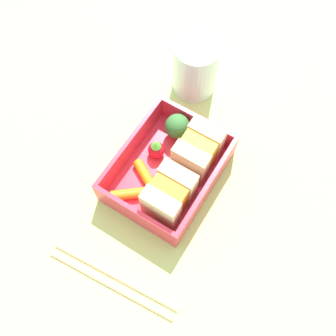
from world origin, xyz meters
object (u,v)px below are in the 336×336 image
at_px(broccoli_floret, 177,126).
at_px(carrot_stick_far_left, 144,174).
at_px(carrot_stick_left, 131,194).
at_px(drinking_glass, 195,68).
at_px(sandwich_left, 198,151).
at_px(sandwich_center_left, 169,195).
at_px(strawberry_far_left, 156,150).
at_px(chopstick_pair, 112,281).

bearing_deg(broccoli_floret, carrot_stick_far_left, -3.17).
height_order(carrot_stick_left, drinking_glass, drinking_glass).
bearing_deg(drinking_glass, sandwich_left, 31.62).
bearing_deg(sandwich_center_left, sandwich_left, 180.00).
distance_m(strawberry_far_left, carrot_stick_far_left, 0.04).
distance_m(sandwich_left, sandwich_center_left, 0.07).
bearing_deg(chopstick_pair, drinking_glass, -168.33).
height_order(broccoli_floret, drinking_glass, drinking_glass).
bearing_deg(carrot_stick_far_left, strawberry_far_left, -173.78).
bearing_deg(sandwich_center_left, carrot_stick_far_left, -106.98).
xyz_separation_m(broccoli_floret, drinking_glass, (-0.10, -0.03, 0.01)).
xyz_separation_m(sandwich_center_left, strawberry_far_left, (-0.05, -0.05, -0.02)).
xyz_separation_m(broccoli_floret, chopstick_pair, (0.22, 0.04, -0.03)).
bearing_deg(strawberry_far_left, carrot_stick_left, 3.60).
bearing_deg(sandwich_left, strawberry_far_left, -68.76).
bearing_deg(strawberry_far_left, carrot_stick_far_left, 6.22).
bearing_deg(strawberry_far_left, chopstick_pair, 14.78).
relative_size(sandwich_center_left, carrot_stick_left, 1.19).
height_order(strawberry_far_left, carrot_stick_far_left, strawberry_far_left).
height_order(broccoli_floret, carrot_stick_left, broccoli_floret).
bearing_deg(chopstick_pair, broccoli_floret, -170.12).
height_order(broccoli_floret, chopstick_pair, broccoli_floret).
bearing_deg(carrot_stick_far_left, chopstick_pair, 16.98).
height_order(carrot_stick_far_left, chopstick_pair, carrot_stick_far_left).
height_order(sandwich_center_left, carrot_stick_left, sandwich_center_left).
relative_size(chopstick_pair, drinking_glass, 2.02).
xyz_separation_m(strawberry_far_left, chopstick_pair, (0.18, 0.05, -0.02)).
height_order(sandwich_center_left, carrot_stick_far_left, sandwich_center_left).
relative_size(broccoli_floret, strawberry_far_left, 1.42).
relative_size(sandwich_center_left, strawberry_far_left, 2.09).
distance_m(sandwich_center_left, strawberry_far_left, 0.08).
xyz_separation_m(broccoli_floret, carrot_stick_left, (0.12, -0.00, -0.02)).
distance_m(strawberry_far_left, carrot_stick_left, 0.07).
height_order(sandwich_center_left, strawberry_far_left, sandwich_center_left).
bearing_deg(carrot_stick_left, sandwich_center_left, 111.38).
distance_m(sandwich_center_left, carrot_stick_left, 0.06).
bearing_deg(carrot_stick_far_left, sandwich_left, 139.50).
bearing_deg(broccoli_floret, chopstick_pair, 9.88).
bearing_deg(sandwich_center_left, carrot_stick_left, -68.62).
height_order(carrot_stick_far_left, carrot_stick_left, same).
distance_m(carrot_stick_left, chopstick_pair, 0.12).
bearing_deg(broccoli_floret, sandwich_center_left, 25.54).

